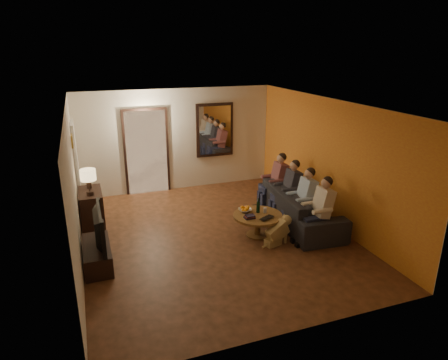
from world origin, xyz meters
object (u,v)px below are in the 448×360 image
object	(u,v)px
dog	(277,231)
laptop	(269,219)
dresser	(92,210)
bowl	(245,210)
person_c	(289,192)
coffee_table	(257,225)
tv_stand	(97,255)
person_b	(303,201)
tv	(94,228)
person_d	(276,183)
table_lamp	(89,182)
person_a	(320,212)
sofa	(299,206)
wine_bottle	(258,205)

from	to	relation	value
dog	laptop	size ratio (longest dim) A/B	1.70
dresser	laptop	size ratio (longest dim) A/B	2.72
bowl	person_c	bearing A→B (deg)	17.25
person_c	coffee_table	size ratio (longest dim) A/B	1.23
tv_stand	person_c	size ratio (longest dim) A/B	0.93
person_b	person_c	size ratio (longest dim) A/B	1.00
tv_stand	tv	world-z (taller)	tv
person_d	dog	xyz separation A→B (m)	(-0.80, -1.64, -0.32)
table_lamp	person_a	bearing A→B (deg)	-25.04
bowl	dog	bearing A→B (deg)	-60.41
table_lamp	sofa	bearing A→B (deg)	-13.47
wine_bottle	person_c	bearing A→B (deg)	27.07
person_a	coffee_table	world-z (taller)	person_a
sofa	wine_bottle	world-z (taller)	wine_bottle
wine_bottle	dog	bearing A→B (deg)	-74.55
person_a	wine_bottle	distance (m)	1.19
laptop	coffee_table	bearing A→B (deg)	82.13
sofa	tv_stand	bearing A→B (deg)	100.14
sofa	person_a	bearing A→B (deg)	178.66
sofa	bowl	world-z (taller)	sofa
dresser	wine_bottle	world-z (taller)	dresser
dresser	tv_stand	xyz separation A→B (m)	(0.00, -1.59, -0.21)
sofa	dog	bearing A→B (deg)	134.52
dresser	dog	xyz separation A→B (m)	(3.26, -1.96, -0.12)
tv_stand	bowl	world-z (taller)	bowl
sofa	person_d	xyz separation A→B (m)	(-0.10, 0.90, 0.23)
table_lamp	laptop	size ratio (longest dim) A/B	1.64
bowl	wine_bottle	xyz separation A→B (m)	(0.23, -0.12, 0.12)
person_c	bowl	xyz separation A→B (m)	(-1.18, -0.37, -0.12)
person_b	table_lamp	bearing A→B (deg)	162.29
dresser	person_b	world-z (taller)	person_b
table_lamp	dog	world-z (taller)	table_lamp
tv	wine_bottle	size ratio (longest dim) A/B	3.66
bowl	laptop	world-z (taller)	bowl
dresser	bowl	distance (m)	3.15
tv	sofa	xyz separation A→B (m)	(4.16, 0.37, -0.33)
person_c	person_d	distance (m)	0.60
tv_stand	person_c	distance (m)	4.14
wine_bottle	tv_stand	bearing A→B (deg)	-176.56
dog	person_b	bearing A→B (deg)	14.51
table_lamp	coffee_table	world-z (taller)	table_lamp
person_b	dog	xyz separation A→B (m)	(-0.80, -0.44, -0.32)
table_lamp	tv_stand	distance (m)	1.63
dresser	person_a	world-z (taller)	person_a
wine_bottle	laptop	world-z (taller)	wine_bottle
person_a	wine_bottle	world-z (taller)	person_a
laptop	tv_stand	bearing A→B (deg)	148.98
sofa	person_b	bearing A→B (deg)	166.56
tv_stand	dog	distance (m)	3.28
sofa	bowl	xyz separation A→B (m)	(-1.28, -0.07, 0.12)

